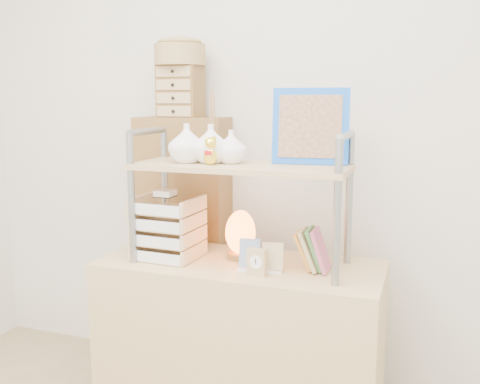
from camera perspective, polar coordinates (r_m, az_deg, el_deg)
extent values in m
cube|color=silver|center=(2.67, 3.64, 6.89)|extent=(3.40, 0.02, 2.60)
cube|color=tan|center=(2.44, 0.02, -15.98)|extent=(1.20, 0.50, 0.75)
cube|color=brown|center=(2.81, -5.88, -5.94)|extent=(0.46, 0.27, 1.35)
cylinder|color=gray|center=(2.28, -11.49, -0.75)|extent=(0.03, 0.03, 0.55)
cylinder|color=gray|center=(2.54, -8.01, 0.41)|extent=(0.03, 0.03, 0.55)
cylinder|color=gray|center=(2.38, -9.85, 6.41)|extent=(0.03, 0.30, 0.03)
cylinder|color=gray|center=(1.98, 10.33, -2.28)|extent=(0.03, 0.03, 0.55)
cylinder|color=gray|center=(2.28, 11.57, -0.77)|extent=(0.03, 0.03, 0.55)
cylinder|color=gray|center=(2.09, 11.24, 5.92)|extent=(0.03, 0.30, 0.03)
cube|color=tan|center=(2.21, 0.03, 2.69)|extent=(0.90, 0.34, 0.02)
imported|color=white|center=(2.27, -5.69, 5.19)|extent=(0.16, 0.16, 0.16)
imported|color=white|center=(2.25, -3.12, 5.16)|extent=(0.16, 0.16, 0.16)
imported|color=white|center=(2.24, -0.95, 4.85)|extent=(0.13, 0.13, 0.14)
cylinder|color=#244BA0|center=(2.38, -2.87, 4.65)|extent=(0.07, 0.07, 0.10)
cube|color=blue|center=(2.22, 7.53, 6.96)|extent=(0.32, 0.09, 0.31)
cube|color=brown|center=(2.21, 7.47, 6.95)|extent=(0.26, 0.06, 0.25)
cube|color=#BC5270|center=(2.19, 8.61, -6.22)|extent=(0.07, 0.12, 0.17)
cube|color=#518D46|center=(2.21, 8.15, -6.04)|extent=(0.08, 0.12, 0.16)
cube|color=tan|center=(2.20, 7.48, -6.13)|extent=(0.08, 0.13, 0.16)
cube|color=orange|center=(2.22, 7.03, -5.95)|extent=(0.09, 0.14, 0.16)
cube|color=tan|center=(2.39, -7.60, -6.77)|extent=(0.26, 0.24, 0.01)
cube|color=white|center=(2.29, -8.92, -6.96)|extent=(0.23, 0.02, 0.04)
cube|color=tan|center=(2.38, -7.63, -5.18)|extent=(0.26, 0.24, 0.01)
cube|color=white|center=(2.27, -8.97, -5.30)|extent=(0.23, 0.02, 0.04)
cube|color=tan|center=(2.36, -7.67, -3.57)|extent=(0.26, 0.24, 0.01)
cube|color=white|center=(2.26, -9.02, -3.62)|extent=(0.23, 0.02, 0.04)
cube|color=tan|center=(2.34, -7.71, -1.93)|extent=(0.26, 0.24, 0.01)
cube|color=white|center=(2.24, -9.06, -1.91)|extent=(0.23, 0.02, 0.04)
cube|color=beige|center=(2.31, -7.98, -0.15)|extent=(0.08, 0.08, 0.03)
cylinder|color=brown|center=(2.36, 0.04, -6.74)|extent=(0.12, 0.12, 0.03)
ellipsoid|color=#E8591B|center=(2.33, 0.05, -4.24)|extent=(0.14, 0.13, 0.19)
cube|color=tan|center=(2.12, 1.84, -7.50)|extent=(0.08, 0.04, 0.11)
cylinder|color=white|center=(2.10, 1.70, -7.51)|extent=(0.05, 0.01, 0.05)
cube|color=white|center=(2.18, 2.12, -8.37)|extent=(0.19, 0.08, 0.01)
cube|color=navy|center=(2.18, 1.03, -6.55)|extent=(0.09, 0.04, 0.12)
cube|color=tan|center=(2.16, 3.50, -6.86)|extent=(0.09, 0.04, 0.11)
cube|color=brown|center=(2.69, -6.36, 10.60)|extent=(0.20, 0.15, 0.25)
cube|color=tan|center=(2.62, -7.08, 8.55)|extent=(0.18, 0.01, 0.05)
cube|color=tan|center=(2.62, -7.11, 9.92)|extent=(0.18, 0.01, 0.05)
cube|color=tan|center=(2.62, -7.14, 11.29)|extent=(0.18, 0.01, 0.05)
cube|color=tan|center=(2.62, -7.17, 12.65)|extent=(0.18, 0.01, 0.05)
cylinder|color=#966E44|center=(2.70, -6.44, 14.32)|extent=(0.25, 0.25, 0.10)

